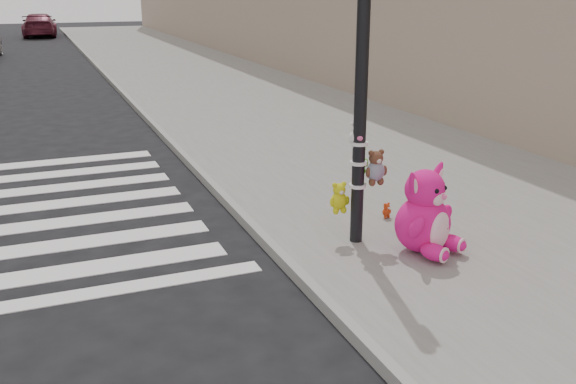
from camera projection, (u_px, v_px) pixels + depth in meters
name	position (u px, v px, depth m)	size (l,w,h in m)	color
ground	(194.00, 363.00, 5.88)	(120.00, 120.00, 0.00)	black
sidewalk_near	(290.00, 118.00, 16.47)	(7.00, 80.00, 0.14)	slate
curb_edge	(156.00, 128.00, 15.25)	(0.12, 80.00, 0.15)	gray
signal_pole	(361.00, 119.00, 7.87)	(0.72, 0.48, 4.00)	black
pink_bunny	(426.00, 217.00, 7.87)	(0.95, 1.01, 1.12)	#EE1481
red_teddy	(386.00, 210.00, 9.13)	(0.15, 0.11, 0.23)	red
car_maroon_near	(39.00, 25.00, 43.14)	(2.13, 5.24, 1.52)	maroon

